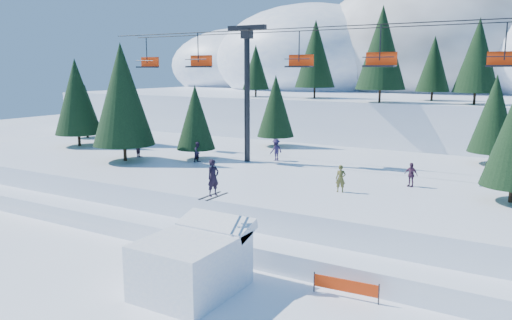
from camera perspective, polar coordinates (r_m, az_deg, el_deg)
The scene contains 9 objects.
ground at distance 20.56m, azimuth -5.82°, elevation -17.41°, with size 160.00×160.00×0.00m, color white.
mid_shelf at distance 35.36m, azimuth 11.59°, elevation -3.47°, with size 70.00×22.00×2.50m, color white.
berm at distance 26.65m, azimuth 4.46°, elevation -9.45°, with size 70.00×6.00×1.10m, color white.
mountain_ridge at distance 89.40m, azimuth 20.33°, elevation 9.75°, with size 119.00×61.64×26.46m.
jump_kicker at distance 22.23m, azimuth -7.21°, elevation -11.46°, with size 3.60×4.91×5.63m.
chairlift at distance 34.17m, azimuth 13.44°, elevation 9.66°, with size 46.06×3.21×10.28m.
conifer_stand at distance 34.21m, azimuth 17.53°, elevation 5.34°, with size 63.79×16.91×9.08m.
distant_skiers at distance 35.85m, azimuth 6.02°, elevation 0.27°, with size 36.31×10.55×1.76m.
banner_near at distance 22.04m, azimuth 10.20°, elevation -13.98°, with size 2.85×0.26×0.90m.
Camera 1 is at (10.85, -14.62, 9.55)m, focal length 35.00 mm.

